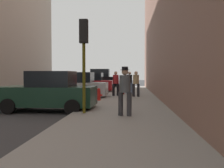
{
  "coord_description": "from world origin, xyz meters",
  "views": [
    {
      "loc": [
        6.32,
        -11.74,
        1.65
      ],
      "look_at": [
        5.13,
        3.63,
        1.05
      ],
      "focal_mm": 40.0,
      "sensor_mm": 36.0,
      "label": 1
    }
  ],
  "objects_px": {
    "fire_hydrant": "(99,94)",
    "traffic_light": "(84,46)",
    "parked_black_suv": "(99,80)",
    "pedestrian_in_tan_coat": "(136,82)",
    "parked_dark_green_sedan": "(49,92)",
    "pedestrian_in_red_jacket": "(116,82)",
    "pedestrian_in_jeans": "(130,81)",
    "rolling_suitcase": "(122,90)",
    "parked_red_hatchback": "(90,83)",
    "parked_silver_sedan": "(76,86)",
    "pedestrian_with_beanie": "(125,89)"
  },
  "relations": [
    {
      "from": "parked_dark_green_sedan",
      "to": "pedestrian_with_beanie",
      "type": "distance_m",
      "value": 3.91
    },
    {
      "from": "parked_silver_sedan",
      "to": "pedestrian_in_tan_coat",
      "type": "height_order",
      "value": "pedestrian_in_tan_coat"
    },
    {
      "from": "pedestrian_with_beanie",
      "to": "rolling_suitcase",
      "type": "xyz_separation_m",
      "value": [
        -0.49,
        9.8,
        -0.65
      ]
    },
    {
      "from": "parked_dark_green_sedan",
      "to": "fire_hydrant",
      "type": "height_order",
      "value": "parked_dark_green_sedan"
    },
    {
      "from": "fire_hydrant",
      "to": "pedestrian_in_tan_coat",
      "type": "height_order",
      "value": "pedestrian_in_tan_coat"
    },
    {
      "from": "parked_red_hatchback",
      "to": "pedestrian_in_red_jacket",
      "type": "xyz_separation_m",
      "value": [
        2.59,
        -4.6,
        0.26
      ]
    },
    {
      "from": "fire_hydrant",
      "to": "pedestrian_in_jeans",
      "type": "relative_size",
      "value": 0.41
    },
    {
      "from": "parked_dark_green_sedan",
      "to": "pedestrian_in_red_jacket",
      "type": "bearing_deg",
      "value": 68.54
    },
    {
      "from": "pedestrian_in_jeans",
      "to": "rolling_suitcase",
      "type": "bearing_deg",
      "value": -132.03
    },
    {
      "from": "parked_black_suv",
      "to": "parked_silver_sedan",
      "type": "bearing_deg",
      "value": -90.0
    },
    {
      "from": "parked_black_suv",
      "to": "pedestrian_in_red_jacket",
      "type": "xyz_separation_m",
      "value": [
        2.59,
        -10.72,
        0.07
      ]
    },
    {
      "from": "fire_hydrant",
      "to": "pedestrian_with_beanie",
      "type": "bearing_deg",
      "value": -72.49
    },
    {
      "from": "rolling_suitcase",
      "to": "traffic_light",
      "type": "bearing_deg",
      "value": -96.79
    },
    {
      "from": "parked_dark_green_sedan",
      "to": "traffic_light",
      "type": "bearing_deg",
      "value": -35.5
    },
    {
      "from": "pedestrian_in_red_jacket",
      "to": "parked_black_suv",
      "type": "bearing_deg",
      "value": 103.57
    },
    {
      "from": "fire_hydrant",
      "to": "pedestrian_in_red_jacket",
      "type": "distance_m",
      "value": 3.35
    },
    {
      "from": "parked_red_hatchback",
      "to": "pedestrian_with_beanie",
      "type": "relative_size",
      "value": 2.38
    },
    {
      "from": "parked_dark_green_sedan",
      "to": "fire_hydrant",
      "type": "xyz_separation_m",
      "value": [
        1.8,
        3.38,
        -0.35
      ]
    },
    {
      "from": "pedestrian_in_jeans",
      "to": "pedestrian_in_red_jacket",
      "type": "relative_size",
      "value": 1.0
    },
    {
      "from": "parked_black_suv",
      "to": "fire_hydrant",
      "type": "bearing_deg",
      "value": -82.62
    },
    {
      "from": "parked_black_suv",
      "to": "pedestrian_in_red_jacket",
      "type": "distance_m",
      "value": 11.03
    },
    {
      "from": "pedestrian_in_jeans",
      "to": "pedestrian_with_beanie",
      "type": "bearing_deg",
      "value": -90.5
    },
    {
      "from": "parked_dark_green_sedan",
      "to": "rolling_suitcase",
      "type": "relative_size",
      "value": 4.07
    },
    {
      "from": "parked_dark_green_sedan",
      "to": "pedestrian_in_jeans",
      "type": "xyz_separation_m",
      "value": [
        3.54,
        8.61,
        0.26
      ]
    },
    {
      "from": "parked_silver_sedan",
      "to": "rolling_suitcase",
      "type": "xyz_separation_m",
      "value": [
        2.96,
        2.42,
        -0.36
      ]
    },
    {
      "from": "fire_hydrant",
      "to": "pedestrian_in_jeans",
      "type": "bearing_deg",
      "value": 71.64
    },
    {
      "from": "parked_silver_sedan",
      "to": "parked_dark_green_sedan",
      "type": "bearing_deg",
      "value": -90.0
    },
    {
      "from": "rolling_suitcase",
      "to": "pedestrian_in_red_jacket",
      "type": "bearing_deg",
      "value": -105.01
    },
    {
      "from": "parked_red_hatchback",
      "to": "pedestrian_in_tan_coat",
      "type": "bearing_deg",
      "value": -52.24
    },
    {
      "from": "parked_black_suv",
      "to": "pedestrian_in_tan_coat",
      "type": "bearing_deg",
      "value": -70.5
    },
    {
      "from": "traffic_light",
      "to": "pedestrian_with_beanie",
      "type": "xyz_separation_m",
      "value": [
        1.59,
        -0.51,
        -1.62
      ]
    },
    {
      "from": "pedestrian_with_beanie",
      "to": "rolling_suitcase",
      "type": "height_order",
      "value": "pedestrian_with_beanie"
    },
    {
      "from": "parked_dark_green_sedan",
      "to": "traffic_light",
      "type": "distance_m",
      "value": 2.97
    },
    {
      "from": "traffic_light",
      "to": "pedestrian_in_jeans",
      "type": "height_order",
      "value": "traffic_light"
    },
    {
      "from": "parked_silver_sedan",
      "to": "fire_hydrant",
      "type": "height_order",
      "value": "parked_silver_sedan"
    },
    {
      "from": "fire_hydrant",
      "to": "traffic_light",
      "type": "relative_size",
      "value": 0.2
    },
    {
      "from": "pedestrian_in_jeans",
      "to": "pedestrian_in_red_jacket",
      "type": "distance_m",
      "value": 2.24
    },
    {
      "from": "pedestrian_in_jeans",
      "to": "pedestrian_in_red_jacket",
      "type": "xyz_separation_m",
      "value": [
        -0.95,
        -2.03,
        0.0
      ]
    },
    {
      "from": "parked_dark_green_sedan",
      "to": "rolling_suitcase",
      "type": "height_order",
      "value": "parked_dark_green_sedan"
    },
    {
      "from": "parked_black_suv",
      "to": "rolling_suitcase",
      "type": "xyz_separation_m",
      "value": [
        2.96,
        -9.34,
        -0.54
      ]
    },
    {
      "from": "parked_dark_green_sedan",
      "to": "traffic_light",
      "type": "xyz_separation_m",
      "value": [
        1.85,
        -1.32,
        1.91
      ]
    },
    {
      "from": "parked_red_hatchback",
      "to": "parked_black_suv",
      "type": "bearing_deg",
      "value": 90.0
    },
    {
      "from": "fire_hydrant",
      "to": "traffic_light",
      "type": "bearing_deg",
      "value": -89.39
    },
    {
      "from": "parked_black_suv",
      "to": "pedestrian_in_jeans",
      "type": "xyz_separation_m",
      "value": [
        3.54,
        -8.69,
        0.07
      ]
    },
    {
      "from": "parked_silver_sedan",
      "to": "pedestrian_in_tan_coat",
      "type": "xyz_separation_m",
      "value": [
        3.99,
        0.48,
        0.26
      ]
    },
    {
      "from": "pedestrian_in_jeans",
      "to": "rolling_suitcase",
      "type": "distance_m",
      "value": 1.06
    },
    {
      "from": "pedestrian_with_beanie",
      "to": "pedestrian_in_red_jacket",
      "type": "xyz_separation_m",
      "value": [
        -0.86,
        8.41,
        -0.03
      ]
    },
    {
      "from": "parked_red_hatchback",
      "to": "traffic_light",
      "type": "bearing_deg",
      "value": -81.57
    },
    {
      "from": "parked_silver_sedan",
      "to": "parked_black_suv",
      "type": "bearing_deg",
      "value": 90.0
    },
    {
      "from": "fire_hydrant",
      "to": "pedestrian_with_beanie",
      "type": "relative_size",
      "value": 0.4
    }
  ]
}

